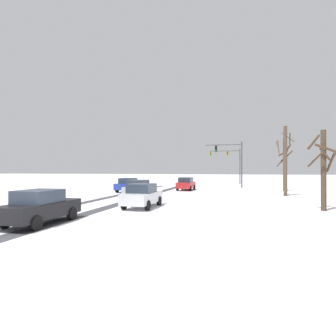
# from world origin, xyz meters

# --- Properties ---
(ground_plane) EXTENTS (300.00, 300.00, 0.00)m
(ground_plane) POSITION_xyz_m (0.00, 0.00, 0.00)
(ground_plane) COLOR white
(wheel_track_left_lane) EXTENTS (0.97, 34.27, 0.01)m
(wheel_track_left_lane) POSITION_xyz_m (-0.73, 15.58, 0.00)
(wheel_track_left_lane) COLOR #424247
(wheel_track_left_lane) RESTS_ON ground
(wheel_track_right_lane) EXTENTS (0.87, 34.27, 0.01)m
(wheel_track_right_lane) POSITION_xyz_m (-3.71, 15.58, 0.00)
(wheel_track_right_lane) COLOR #424247
(wheel_track_right_lane) RESTS_ON ground
(sidewalk_kerb_right) EXTENTS (4.00, 34.27, 0.12)m
(sidewalk_kerb_right) POSITION_xyz_m (10.08, 14.02, 0.06)
(sidewalk_kerb_right) COLOR white
(sidewalk_kerb_right) RESTS_ON ground
(traffic_signal_far_right) EXTENTS (5.63, 0.60, 6.50)m
(traffic_signal_far_right) POSITION_xyz_m (6.75, 41.05, 4.63)
(traffic_signal_far_right) COLOR #47474C
(traffic_signal_far_right) RESTS_ON ground
(traffic_signal_near_right) EXTENTS (5.09, 0.51, 6.50)m
(traffic_signal_near_right) POSITION_xyz_m (7.33, 29.09, 4.37)
(traffic_signal_near_right) COLOR #47474C
(traffic_signal_near_right) RESTS_ON ground
(car_red_lead) EXTENTS (1.95, 4.16, 1.62)m
(car_red_lead) POSITION_xyz_m (1.72, 24.34, 0.82)
(car_red_lead) COLOR red
(car_red_lead) RESTS_ON ground
(car_blue_second) EXTENTS (1.99, 4.18, 1.62)m
(car_blue_second) POSITION_xyz_m (-4.41, 20.20, 0.82)
(car_blue_second) COLOR #233899
(car_blue_second) RESTS_ON ground
(car_silver_third) EXTENTS (1.87, 4.12, 1.62)m
(car_silver_third) POSITION_xyz_m (-1.10, 14.83, 0.82)
(car_silver_third) COLOR #B7BABF
(car_silver_third) RESTS_ON ground
(car_white_fourth) EXTENTS (1.86, 4.11, 1.62)m
(car_white_fourth) POSITION_xyz_m (1.56, 8.41, 0.82)
(car_white_fourth) COLOR silver
(car_white_fourth) RESTS_ON ground
(car_black_fifth) EXTENTS (1.84, 4.10, 1.62)m
(car_black_fifth) POSITION_xyz_m (-1.23, 1.96, 0.82)
(car_black_fifth) COLOR black
(car_black_fifth) RESTS_ON ground
(bare_tree_sidewalk_near) EXTENTS (1.68, 1.73, 5.08)m
(bare_tree_sidewalk_near) POSITION_xyz_m (13.11, 9.76, 2.79)
(bare_tree_sidewalk_near) COLOR #4C3828
(bare_tree_sidewalk_near) RESTS_ON ground
(bare_tree_sidewalk_mid) EXTENTS (1.55, 1.46, 6.91)m
(bare_tree_sidewalk_mid) POSITION_xyz_m (12.58, 19.49, 3.56)
(bare_tree_sidewalk_mid) COLOR brown
(bare_tree_sidewalk_mid) RESTS_ON ground
(bare_tree_sidewalk_far) EXTENTS (1.95, 1.95, 7.08)m
(bare_tree_sidewalk_far) POSITION_xyz_m (13.62, 26.15, 3.62)
(bare_tree_sidewalk_far) COLOR brown
(bare_tree_sidewalk_far) RESTS_ON ground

